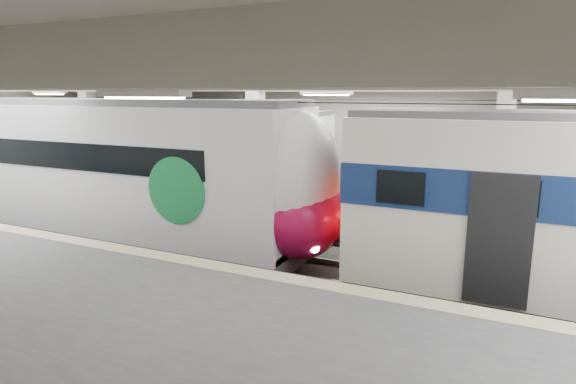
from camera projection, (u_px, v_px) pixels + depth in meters
The scene contains 3 objects.
station_hall at pixel (270, 165), 11.56m from camera, with size 36.00×24.00×5.75m.
modern_emu at pixel (145, 175), 15.56m from camera, with size 14.91×3.08×4.76m.
far_train at pixel (185, 155), 21.52m from camera, with size 13.22×2.85×4.24m.
Camera 1 is at (5.25, -11.92, 4.98)m, focal length 30.00 mm.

